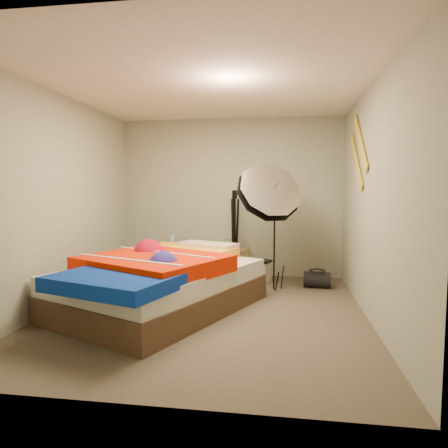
% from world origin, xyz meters
% --- Properties ---
extents(floor, '(4.00, 4.00, 0.00)m').
position_xyz_m(floor, '(0.00, 0.00, 0.00)').
color(floor, '#4F453C').
rests_on(floor, ground).
extents(ceiling, '(4.00, 4.00, 0.00)m').
position_xyz_m(ceiling, '(0.00, 0.00, 2.50)').
color(ceiling, silver).
rests_on(ceiling, wall_back).
extents(wall_back, '(3.50, 0.00, 3.50)m').
position_xyz_m(wall_back, '(0.00, 2.00, 1.25)').
color(wall_back, gray).
rests_on(wall_back, floor).
extents(wall_front, '(3.50, 0.00, 3.50)m').
position_xyz_m(wall_front, '(0.00, -2.00, 1.25)').
color(wall_front, gray).
rests_on(wall_front, floor).
extents(wall_left, '(0.00, 4.00, 4.00)m').
position_xyz_m(wall_left, '(-1.75, 0.00, 1.25)').
color(wall_left, gray).
rests_on(wall_left, floor).
extents(wall_right, '(0.00, 4.00, 4.00)m').
position_xyz_m(wall_right, '(1.75, 0.00, 1.25)').
color(wall_right, gray).
rests_on(wall_right, floor).
extents(tote_bag, '(0.49, 0.32, 0.47)m').
position_xyz_m(tote_bag, '(0.08, 1.90, 0.23)').
color(tote_bag, tan).
rests_on(tote_bag, floor).
extents(wrapping_roll, '(0.12, 0.20, 0.65)m').
position_xyz_m(wrapping_roll, '(-0.97, 1.90, 0.32)').
color(wrapping_roll, '#59AFE1').
rests_on(wrapping_roll, floor).
extents(camera_case, '(0.36, 0.31, 0.30)m').
position_xyz_m(camera_case, '(0.49, 1.60, 0.15)').
color(camera_case, silver).
rests_on(camera_case, floor).
extents(duffel_bag, '(0.38, 0.25, 0.22)m').
position_xyz_m(duffel_bag, '(1.32, 1.32, 0.11)').
color(duffel_bag, black).
rests_on(duffel_bag, floor).
extents(wall_stripe_upper, '(0.02, 0.91, 0.78)m').
position_xyz_m(wall_stripe_upper, '(1.73, 0.60, 1.95)').
color(wall_stripe_upper, gold).
rests_on(wall_stripe_upper, wall_right).
extents(wall_stripe_lower, '(0.02, 0.91, 0.78)m').
position_xyz_m(wall_stripe_lower, '(1.73, 0.85, 1.75)').
color(wall_stripe_lower, gold).
rests_on(wall_stripe_lower, wall_right).
extents(bed, '(2.36, 2.82, 0.67)m').
position_xyz_m(bed, '(-0.55, -0.00, 0.33)').
color(bed, '#483223').
rests_on(bed, floor).
extents(photo_umbrella, '(0.93, 0.93, 1.84)m').
position_xyz_m(photo_umbrella, '(0.63, 0.97, 1.32)').
color(photo_umbrella, black).
rests_on(photo_umbrella, floor).
extents(camera_tripod, '(0.09, 0.09, 1.37)m').
position_xyz_m(camera_tripod, '(0.10, 1.72, 0.79)').
color(camera_tripod, black).
rests_on(camera_tripod, floor).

